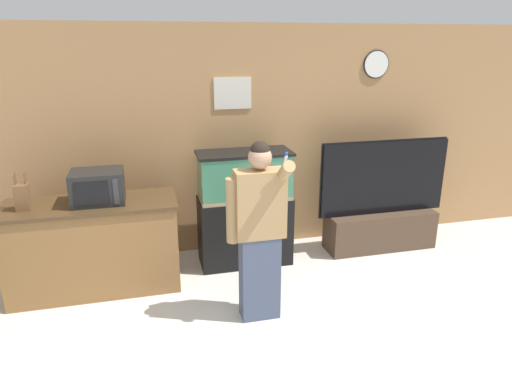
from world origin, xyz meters
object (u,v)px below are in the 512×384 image
(tv_on_stand, at_px, (381,217))
(microwave, at_px, (98,187))
(knife_block, at_px, (22,197))
(aquarium_on_stand, at_px, (245,208))
(counter_island, at_px, (95,246))
(person_standing, at_px, (259,230))

(tv_on_stand, bearing_deg, microwave, -176.56)
(knife_block, bearing_deg, aquarium_on_stand, 7.18)
(aquarium_on_stand, height_order, tv_on_stand, tv_on_stand)
(aquarium_on_stand, bearing_deg, counter_island, -172.50)
(counter_island, bearing_deg, tv_on_stand, 3.26)
(aquarium_on_stand, xyz_separation_m, person_standing, (-0.12, -1.10, 0.21))
(person_standing, bearing_deg, microwave, 147.20)
(microwave, bearing_deg, person_standing, -32.80)
(knife_block, xyz_separation_m, person_standing, (2.03, -0.83, -0.20))
(tv_on_stand, bearing_deg, counter_island, -176.74)
(knife_block, height_order, aquarium_on_stand, aquarium_on_stand)
(microwave, height_order, person_standing, person_standing)
(person_standing, bearing_deg, knife_block, 157.85)
(aquarium_on_stand, distance_m, person_standing, 1.12)
(aquarium_on_stand, bearing_deg, knife_block, -172.82)
(person_standing, bearing_deg, tv_on_stand, 30.96)
(knife_block, distance_m, tv_on_stand, 3.88)
(aquarium_on_stand, bearing_deg, tv_on_stand, -0.79)
(counter_island, height_order, aquarium_on_stand, aquarium_on_stand)
(counter_island, bearing_deg, microwave, -2.72)
(tv_on_stand, xyz_separation_m, person_standing, (-1.79, -1.07, 0.46))
(knife_block, height_order, person_standing, person_standing)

